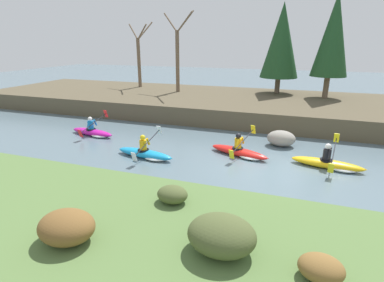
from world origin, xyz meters
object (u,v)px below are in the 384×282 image
kayaker_trailing (147,153)px  kayaker_far_back (94,132)px  boulder_midstream (281,138)px  kayaker_middle (241,152)px  kayaker_lead (330,164)px

kayaker_trailing → kayaker_far_back: size_ratio=1.00×
kayaker_far_back → boulder_midstream: bearing=17.8°
boulder_midstream → kayaker_middle: bearing=-128.2°
kayaker_middle → boulder_midstream: (1.56, 1.98, 0.18)m
kayaker_far_back → kayaker_middle: bearing=5.4°
kayaker_lead → kayaker_middle: same height
kayaker_middle → kayaker_trailing: same height
kayaker_trailing → kayaker_lead: bearing=17.9°
kayaker_lead → kayaker_trailing: (-7.36, -1.36, 0.00)m
kayaker_far_back → boulder_midstream: 9.64m
kayaker_middle → kayaker_lead: bearing=15.2°
kayaker_middle → kayaker_far_back: same height
kayaker_trailing → kayaker_middle: bearing=29.4°
kayaker_lead → kayaker_trailing: size_ratio=1.00×
kayaker_lead → kayaker_far_back: bearing=-174.4°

